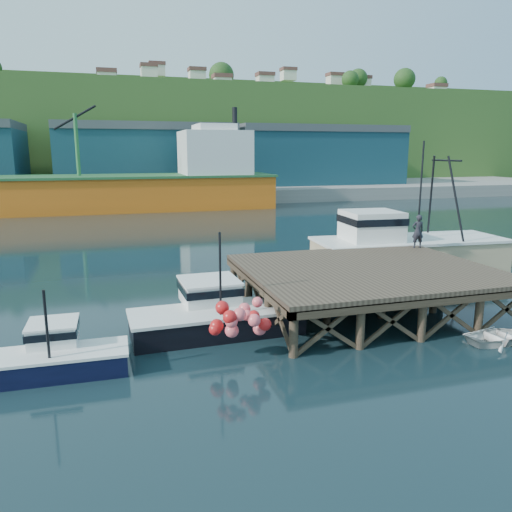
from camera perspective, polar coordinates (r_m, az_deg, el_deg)
name	(u,v)px	position (r m, az deg, el deg)	size (l,w,h in m)	color
ground	(262,318)	(23.94, 0.69, -7.12)	(300.00, 300.00, 0.00)	black
wharf	(369,272)	(25.36, 12.78, -1.76)	(12.00, 10.00, 2.62)	brown
far_quay	(145,190)	(92.09, -12.53, 7.39)	(160.00, 40.00, 2.00)	gray
warehouse_mid	(146,159)	(86.87, -12.44, 10.78)	(28.00, 16.00, 9.00)	#173D4D
warehouse_right	(312,158)	(94.08, 6.44, 11.04)	(30.00, 16.00, 9.00)	#173D4D
cargo_ship	(92,186)	(69.76, -18.21, 7.63)	(55.50, 10.00, 13.75)	orange
hillside	(133,137)	(121.82, -13.86, 13.08)	(220.00, 50.00, 22.00)	#2D511E
boat_navy	(53,355)	(19.58, -22.23, -10.43)	(5.28, 2.82, 3.28)	black
boat_black	(215,313)	(22.10, -4.71, -6.50)	(7.52, 6.34, 4.60)	black
trawler	(406,245)	(34.31, 16.75, 1.22)	(12.88, 5.30, 8.45)	tan
dinghy	(499,336)	(23.21, 26.04, -8.22)	(2.06, 2.89, 0.60)	silver
dockworker	(418,231)	(31.25, 18.00, 2.70)	(0.72, 0.47, 1.98)	black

